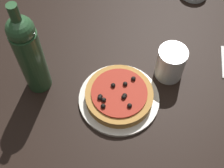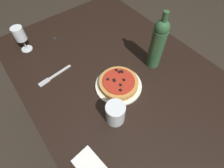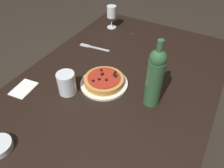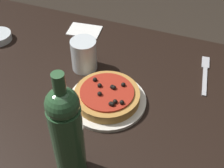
# 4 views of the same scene
# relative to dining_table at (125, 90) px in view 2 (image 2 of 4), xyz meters

# --- Properties ---
(ground_plane) EXTENTS (14.00, 14.00, 0.00)m
(ground_plane) POSITION_rel_dining_table_xyz_m (0.00, 0.00, -0.63)
(ground_plane) COLOR #2D261E
(dining_table) EXTENTS (1.56, 0.97, 0.71)m
(dining_table) POSITION_rel_dining_table_xyz_m (0.00, 0.00, 0.00)
(dining_table) COLOR black
(dining_table) RESTS_ON ground_plane
(dinner_plate) EXTENTS (0.24, 0.24, 0.01)m
(dinner_plate) POSITION_rel_dining_table_xyz_m (-0.01, -0.05, 0.08)
(dinner_plate) COLOR white
(dinner_plate) RESTS_ON dining_table
(pizza) EXTENTS (0.20, 0.20, 0.05)m
(pizza) POSITION_rel_dining_table_xyz_m (-0.01, -0.05, 0.10)
(pizza) COLOR #BC843D
(pizza) RESTS_ON dinner_plate
(wine_glass) EXTENTS (0.06, 0.06, 0.16)m
(wine_glass) POSITION_rel_dining_table_xyz_m (-0.56, -0.32, 0.18)
(wine_glass) COLOR silver
(wine_glass) RESTS_ON dining_table
(wine_bottle) EXTENTS (0.07, 0.07, 0.33)m
(wine_bottle) POSITION_rel_dining_table_xyz_m (-0.01, 0.20, 0.22)
(wine_bottle) COLOR #2D5633
(wine_bottle) RESTS_ON dining_table
(water_cup) EXTENTS (0.09, 0.09, 0.11)m
(water_cup) POSITION_rel_dining_table_xyz_m (0.13, -0.17, 0.13)
(water_cup) COLOR silver
(water_cup) RESTS_ON dining_table
(fork) EXTENTS (0.04, 0.20, 0.00)m
(fork) POSITION_rel_dining_table_xyz_m (-0.27, -0.29, 0.07)
(fork) COLOR #B7B7BC
(fork) RESTS_ON dining_table
(paper_napkin) EXTENTS (0.14, 0.10, 0.00)m
(paper_napkin) POSITION_rel_dining_table_xyz_m (0.22, -0.38, 0.07)
(paper_napkin) COLOR white
(paper_napkin) RESTS_ON dining_table
(bottle_cap) EXTENTS (0.02, 0.02, 0.01)m
(bottle_cap) POSITION_rel_dining_table_xyz_m (-0.54, -0.14, 0.08)
(bottle_cap) COLOR black
(bottle_cap) RESTS_ON dining_table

